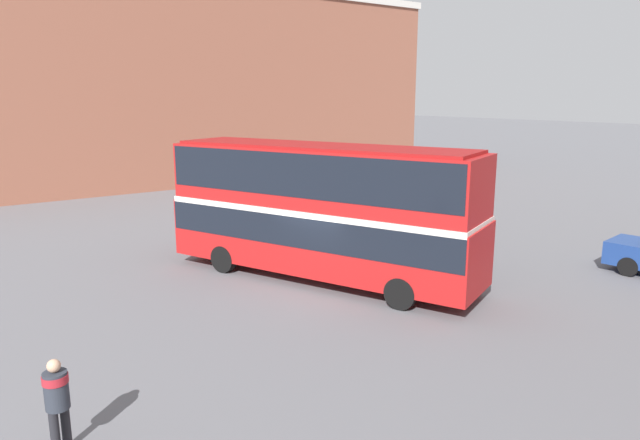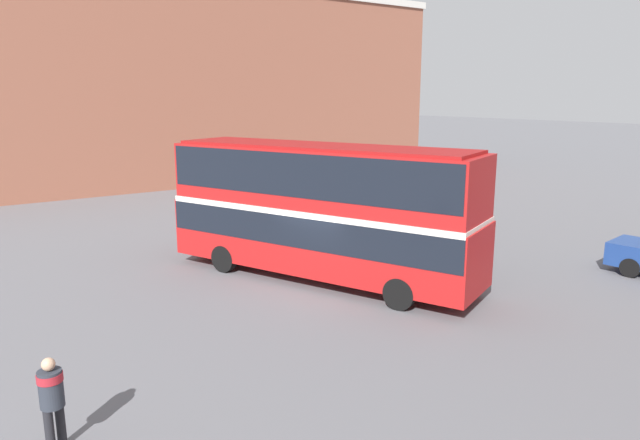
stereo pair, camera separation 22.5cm
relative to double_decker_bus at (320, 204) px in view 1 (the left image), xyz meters
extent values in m
plane|color=slate|center=(0.81, -0.47, -2.60)|extent=(240.00, 240.00, 0.00)
cube|color=#935642|center=(-25.52, 6.50, 3.98)|extent=(9.15, 36.98, 13.15)
cube|color=red|center=(0.00, 0.00, -1.18)|extent=(11.07, 6.60, 2.02)
cube|color=red|center=(0.00, 0.00, 0.84)|extent=(10.89, 6.46, 2.02)
cube|color=black|center=(0.00, 0.00, -0.72)|extent=(10.98, 6.58, 0.99)
cube|color=black|center=(0.00, 0.00, 1.08)|extent=(10.75, 6.43, 1.37)
cube|color=silver|center=(0.00, 0.00, -0.14)|extent=(10.98, 6.58, 0.20)
cube|color=maroon|center=(0.00, 0.00, 1.90)|extent=(10.37, 6.10, 0.10)
cylinder|color=black|center=(2.77, 2.42, -2.11)|extent=(1.01, 0.65, 0.96)
cylinder|color=black|center=(3.67, 0.27, -2.11)|extent=(1.01, 0.65, 0.96)
cylinder|color=black|center=(-3.47, -0.19, -2.11)|extent=(1.01, 0.65, 0.96)
cylinder|color=black|center=(-2.57, -2.33, -2.11)|extent=(1.01, 0.65, 0.96)
cylinder|color=#232328|center=(5.35, -9.39, -2.17)|extent=(0.16, 0.16, 0.85)
cylinder|color=#232328|center=(5.19, -9.19, -2.17)|extent=(0.16, 0.16, 0.85)
cylinder|color=#2D333D|center=(5.27, -9.29, -1.42)|extent=(0.57, 0.57, 0.67)
cylinder|color=#B2232D|center=(5.27, -9.29, -1.20)|extent=(0.60, 0.60, 0.15)
sphere|color=#D8A884|center=(5.27, -9.29, -0.96)|extent=(0.23, 0.23, 0.23)
cylinder|color=black|center=(5.94, 8.85, -2.26)|extent=(0.70, 0.31, 0.67)
cube|color=maroon|center=(-8.64, 5.21, -1.91)|extent=(4.76, 2.31, 0.83)
cube|color=black|center=(-8.46, 5.23, -1.21)|extent=(2.54, 1.91, 0.57)
cylinder|color=black|center=(-9.98, 4.23, -2.28)|extent=(0.65, 0.28, 0.63)
cylinder|color=black|center=(-10.14, 5.93, -2.28)|extent=(0.65, 0.28, 0.63)
cylinder|color=black|center=(-7.14, 4.50, -2.28)|extent=(0.65, 0.28, 0.63)
cylinder|color=black|center=(-7.30, 6.20, -2.28)|extent=(0.65, 0.28, 0.63)
camera|label=1|loc=(15.12, -10.77, 3.51)|focal=32.00mm
camera|label=2|loc=(15.25, -10.58, 3.51)|focal=32.00mm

